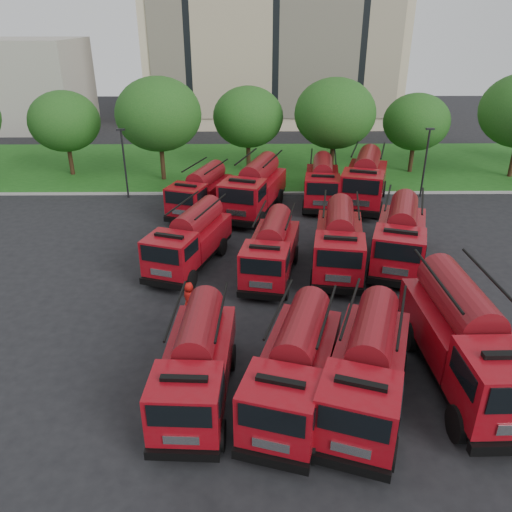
{
  "coord_description": "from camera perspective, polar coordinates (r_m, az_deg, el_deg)",
  "views": [
    {
      "loc": [
        -0.77,
        -18.55,
        12.27
      ],
      "look_at": [
        -0.55,
        3.19,
        1.8
      ],
      "focal_mm": 35.0,
      "sensor_mm": 36.0,
      "label": 1
    }
  ],
  "objects": [
    {
      "name": "fire_truck_6",
      "position": [
        26.6,
        9.46,
        1.72
      ],
      "size": [
        3.53,
        7.33,
        3.2
      ],
      "rotation": [
        0.0,
        0.0,
        -0.16
      ],
      "color": "black",
      "rests_on": "ground"
    },
    {
      "name": "fire_truck_11",
      "position": [
        36.73,
        12.34,
        8.54
      ],
      "size": [
        4.8,
        8.27,
        3.57
      ],
      "rotation": [
        0.0,
        0.0,
        -0.29
      ],
      "color": "black",
      "rests_on": "ground"
    },
    {
      "name": "fire_truck_3",
      "position": [
        19.66,
        23.04,
        -8.8
      ],
      "size": [
        3.02,
        7.93,
        3.58
      ],
      "rotation": [
        0.0,
        0.0,
        0.02
      ],
      "color": "black",
      "rests_on": "ground"
    },
    {
      "name": "fire_truck_2",
      "position": [
        17.66,
        12.6,
        -12.33
      ],
      "size": [
        4.46,
        7.23,
        3.12
      ],
      "rotation": [
        0.0,
        0.0,
        -0.34
      ],
      "color": "black",
      "rests_on": "ground"
    },
    {
      "name": "fire_truck_8",
      "position": [
        34.54,
        -6.35,
        7.37
      ],
      "size": [
        4.24,
        6.88,
        2.97
      ],
      "rotation": [
        0.0,
        0.0,
        -0.33
      ],
      "color": "black",
      "rests_on": "ground"
    },
    {
      "name": "curb",
      "position": [
        38.45,
        0.61,
        7.2
      ],
      "size": [
        70.0,
        0.3,
        0.14
      ],
      "primitive_type": "cube",
      "color": "gray",
      "rests_on": "ground"
    },
    {
      "name": "lamp_post_1",
      "position": [
        39.11,
        18.83,
        10.48
      ],
      "size": [
        0.6,
        0.25,
        5.11
      ],
      "color": "black",
      "rests_on": "ground"
    },
    {
      "name": "fire_truck_9",
      "position": [
        34.17,
        -0.19,
        7.78
      ],
      "size": [
        4.81,
        8.08,
        3.48
      ],
      "rotation": [
        0.0,
        0.0,
        -0.31
      ],
      "color": "black",
      "rests_on": "ground"
    },
    {
      "name": "side_building",
      "position": [
        69.43,
        -26.74,
        17.13
      ],
      "size": [
        18.0,
        12.0,
        10.0
      ],
      "primitive_type": "cube",
      "color": "#9D978C",
      "rests_on": "ground"
    },
    {
      "name": "firefighter_5",
      "position": [
        25.78,
        16.73,
        -3.91
      ],
      "size": [
        1.84,
        1.25,
        1.82
      ],
      "primitive_type": "imported",
      "rotation": [
        0.0,
        0.0,
        2.8
      ],
      "color": "#A1100C",
      "rests_on": "ground"
    },
    {
      "name": "apartment_building",
      "position": [
        66.55,
        2.01,
        25.88
      ],
      "size": [
        30.0,
        14.18,
        25.0
      ],
      "color": "beige",
      "rests_on": "ground"
    },
    {
      "name": "tree_5",
      "position": [
        44.95,
        17.85,
        14.37
      ],
      "size": [
        5.46,
        5.46,
        6.68
      ],
      "color": "#382314",
      "rests_on": "ground"
    },
    {
      "name": "fire_truck_1",
      "position": [
        17.45,
        4.49,
        -12.38
      ],
      "size": [
        4.09,
        7.03,
        3.03
      ],
      "rotation": [
        0.0,
        0.0,
        -0.29
      ],
      "color": "black",
      "rests_on": "ground"
    },
    {
      "name": "ground",
      "position": [
        22.26,
        1.52,
        -7.76
      ],
      "size": [
        140.0,
        140.0,
        0.0
      ],
      "primitive_type": "plane",
      "color": "black",
      "rests_on": "ground"
    },
    {
      "name": "tree_2",
      "position": [
        41.28,
        -11.07,
        15.61
      ],
      "size": [
        6.72,
        6.72,
        8.22
      ],
      "color": "#382314",
      "rests_on": "ground"
    },
    {
      "name": "fire_truck_4",
      "position": [
        26.85,
        -7.55,
        1.92
      ],
      "size": [
        4.35,
        7.11,
        3.06
      ],
      "rotation": [
        0.0,
        0.0,
        -0.33
      ],
      "color": "black",
      "rests_on": "ground"
    },
    {
      "name": "fire_truck_5",
      "position": [
        25.63,
        1.78,
        0.8
      ],
      "size": [
        3.41,
        6.76,
        2.94
      ],
      "rotation": [
        0.0,
        0.0,
        -0.19
      ],
      "color": "black",
      "rests_on": "ground"
    },
    {
      "name": "fire_truck_10",
      "position": [
        36.38,
        7.56,
        8.36
      ],
      "size": [
        3.22,
        7.06,
        3.1
      ],
      "rotation": [
        0.0,
        0.0,
        -0.13
      ],
      "color": "black",
      "rests_on": "ground"
    },
    {
      "name": "tree_4",
      "position": [
        42.2,
        9.01,
        15.79
      ],
      "size": [
        6.55,
        6.55,
        8.01
      ],
      "color": "#382314",
      "rests_on": "ground"
    },
    {
      "name": "lamp_post_0",
      "position": [
        38.1,
        -14.84,
        10.62
      ],
      "size": [
        0.6,
        0.25,
        5.11
      ],
      "color": "black",
      "rests_on": "ground"
    },
    {
      "name": "tree_3",
      "position": [
        43.23,
        -0.91,
        15.59
      ],
      "size": [
        5.88,
        5.88,
        7.19
      ],
      "color": "#382314",
      "rests_on": "ground"
    },
    {
      "name": "fire_truck_0",
      "position": [
        17.74,
        -6.81,
        -11.98
      ],
      "size": [
        2.63,
        6.54,
        2.93
      ],
      "rotation": [
        0.0,
        0.0,
        -0.05
      ],
      "color": "black",
      "rests_on": "ground"
    },
    {
      "name": "fire_truck_7",
      "position": [
        27.89,
        16.15,
        2.26
      ],
      "size": [
        4.58,
        7.61,
        3.28
      ],
      "rotation": [
        0.0,
        0.0,
        -0.32
      ],
      "color": "black",
      "rests_on": "ground"
    },
    {
      "name": "lawn",
      "position": [
        46.2,
        0.41,
        10.38
      ],
      "size": [
        70.0,
        16.0,
        0.12
      ],
      "primitive_type": "cube",
      "color": "#184A13",
      "rests_on": "ground"
    },
    {
      "name": "tree_1",
      "position": [
        44.92,
        -21.05,
        14.17
      ],
      "size": [
        5.71,
        5.71,
        6.98
      ],
      "color": "#382314",
      "rests_on": "ground"
    },
    {
      "name": "firefighter_4",
      "position": [
        23.2,
        -7.53,
        -6.47
      ],
      "size": [
        0.9,
        0.89,
        1.56
      ],
      "primitive_type": "imported",
      "rotation": [
        0.0,
        0.0,
        2.39
      ],
      "color": "#A1100C",
      "rests_on": "ground"
    }
  ]
}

